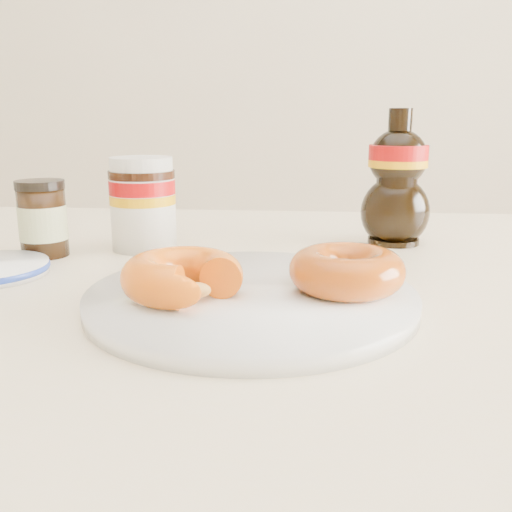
# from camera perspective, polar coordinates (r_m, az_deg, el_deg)

# --- Properties ---
(dining_table) EXTENTS (1.40, 0.90, 0.75)m
(dining_table) POSITION_cam_1_polar(r_m,az_deg,el_deg) (0.65, -3.51, -9.33)
(dining_table) COLOR beige
(dining_table) RESTS_ON ground
(plate) EXTENTS (0.30, 0.30, 0.02)m
(plate) POSITION_cam_1_polar(r_m,az_deg,el_deg) (0.53, -0.48, -4.14)
(plate) COLOR white
(plate) RESTS_ON dining_table
(donut_bitten) EXTENTS (0.11, 0.11, 0.04)m
(donut_bitten) POSITION_cam_1_polar(r_m,az_deg,el_deg) (0.51, -7.37, -2.00)
(donut_bitten) COLOR #D34D0C
(donut_bitten) RESTS_ON plate
(donut_whole) EXTENTS (0.11, 0.11, 0.04)m
(donut_whole) POSITION_cam_1_polar(r_m,az_deg,el_deg) (0.53, 9.06, -1.42)
(donut_whole) COLOR #923009
(donut_whole) RESTS_ON plate
(nutella_jar) EXTENTS (0.08, 0.08, 0.12)m
(nutella_jar) POSITION_cam_1_polar(r_m,az_deg,el_deg) (0.76, -11.25, 5.52)
(nutella_jar) COLOR white
(nutella_jar) RESTS_ON dining_table
(syrup_bottle) EXTENTS (0.10, 0.08, 0.18)m
(syrup_bottle) POSITION_cam_1_polar(r_m,az_deg,el_deg) (0.79, 13.91, 7.62)
(syrup_bottle) COLOR black
(syrup_bottle) RESTS_ON dining_table
(dark_jar) EXTENTS (0.06, 0.06, 0.09)m
(dark_jar) POSITION_cam_1_polar(r_m,az_deg,el_deg) (0.75, -20.55, 3.45)
(dark_jar) COLOR black
(dark_jar) RESTS_ON dining_table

